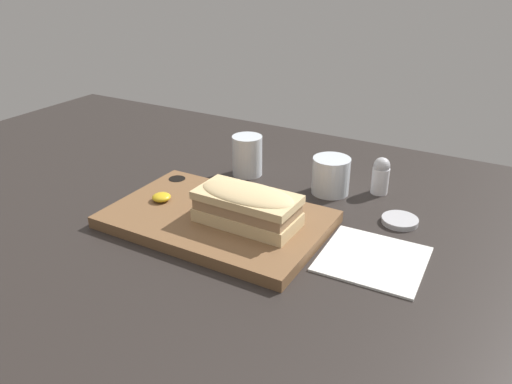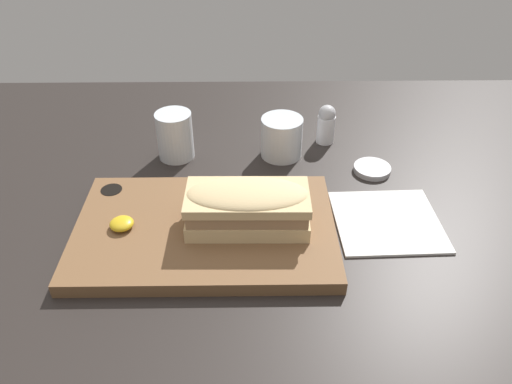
{
  "view_description": "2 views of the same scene",
  "coord_description": "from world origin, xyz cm",
  "px_view_note": "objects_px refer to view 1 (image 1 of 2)",
  "views": [
    {
      "loc": [
        43.08,
        -72.03,
        47.35
      ],
      "look_at": [
        3.18,
        -1.85,
        8.67
      ],
      "focal_mm": 35.0,
      "sensor_mm": 36.0,
      "label": 1
    },
    {
      "loc": [
        3.96,
        -63.78,
        53.01
      ],
      "look_at": [
        4.75,
        -3.81,
        8.96
      ],
      "focal_mm": 35.0,
      "sensor_mm": 36.0,
      "label": 2
    }
  ],
  "objects_px": {
    "sandwich": "(247,205)",
    "water_glass": "(247,158)",
    "napkin": "(373,259)",
    "salt_shaker": "(381,175)",
    "condiment_dish": "(400,221)",
    "wine_glass": "(331,177)",
    "serving_board": "(217,219)"
  },
  "relations": [
    {
      "from": "serving_board",
      "to": "water_glass",
      "type": "xyz_separation_m",
      "value": [
        -0.07,
        0.23,
        0.03
      ]
    },
    {
      "from": "napkin",
      "to": "wine_glass",
      "type": "bearing_deg",
      "value": 127.66
    },
    {
      "from": "serving_board",
      "to": "condiment_dish",
      "type": "distance_m",
      "value": 0.34
    },
    {
      "from": "serving_board",
      "to": "sandwich",
      "type": "xyz_separation_m",
      "value": [
        0.07,
        -0.0,
        0.05
      ]
    },
    {
      "from": "water_glass",
      "to": "napkin",
      "type": "height_order",
      "value": "water_glass"
    },
    {
      "from": "sandwich",
      "to": "water_glass",
      "type": "bearing_deg",
      "value": 120.46
    },
    {
      "from": "serving_board",
      "to": "sandwich",
      "type": "bearing_deg",
      "value": -1.26
    },
    {
      "from": "serving_board",
      "to": "condiment_dish",
      "type": "height_order",
      "value": "serving_board"
    },
    {
      "from": "water_glass",
      "to": "condiment_dish",
      "type": "distance_m",
      "value": 0.37
    },
    {
      "from": "wine_glass",
      "to": "salt_shaker",
      "type": "height_order",
      "value": "salt_shaker"
    },
    {
      "from": "napkin",
      "to": "salt_shaker",
      "type": "xyz_separation_m",
      "value": [
        -0.07,
        0.25,
        0.04
      ]
    },
    {
      "from": "serving_board",
      "to": "water_glass",
      "type": "relative_size",
      "value": 4.38
    },
    {
      "from": "sandwich",
      "to": "napkin",
      "type": "height_order",
      "value": "sandwich"
    },
    {
      "from": "sandwich",
      "to": "napkin",
      "type": "xyz_separation_m",
      "value": [
        0.22,
        0.03,
        -0.06
      ]
    },
    {
      "from": "napkin",
      "to": "salt_shaker",
      "type": "distance_m",
      "value": 0.27
    },
    {
      "from": "serving_board",
      "to": "salt_shaker",
      "type": "xyz_separation_m",
      "value": [
        0.22,
        0.28,
        0.03
      ]
    },
    {
      "from": "salt_shaker",
      "to": "condiment_dish",
      "type": "bearing_deg",
      "value": -56.06
    },
    {
      "from": "salt_shaker",
      "to": "condiment_dish",
      "type": "distance_m",
      "value": 0.14
    },
    {
      "from": "serving_board",
      "to": "condiment_dish",
      "type": "relative_size",
      "value": 5.89
    },
    {
      "from": "serving_board",
      "to": "water_glass",
      "type": "bearing_deg",
      "value": 106.89
    },
    {
      "from": "salt_shaker",
      "to": "sandwich",
      "type": "bearing_deg",
      "value": -118.66
    },
    {
      "from": "wine_glass",
      "to": "condiment_dish",
      "type": "bearing_deg",
      "value": -20.06
    },
    {
      "from": "sandwich",
      "to": "condiment_dish",
      "type": "relative_size",
      "value": 2.73
    },
    {
      "from": "serving_board",
      "to": "wine_glass",
      "type": "bearing_deg",
      "value": 60.68
    },
    {
      "from": "serving_board",
      "to": "condiment_dish",
      "type": "bearing_deg",
      "value": 30.35
    },
    {
      "from": "sandwich",
      "to": "wine_glass",
      "type": "distance_m",
      "value": 0.24
    },
    {
      "from": "water_glass",
      "to": "sandwich",
      "type": "bearing_deg",
      "value": -59.54
    },
    {
      "from": "water_glass",
      "to": "condiment_dish",
      "type": "bearing_deg",
      "value": -8.95
    },
    {
      "from": "serving_board",
      "to": "water_glass",
      "type": "height_order",
      "value": "water_glass"
    },
    {
      "from": "condiment_dish",
      "to": "napkin",
      "type": "bearing_deg",
      "value": -91.94
    },
    {
      "from": "wine_glass",
      "to": "salt_shaker",
      "type": "xyz_separation_m",
      "value": [
        0.09,
        0.05,
        0.01
      ]
    },
    {
      "from": "condiment_dish",
      "to": "water_glass",
      "type": "bearing_deg",
      "value": 171.05
    }
  ]
}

